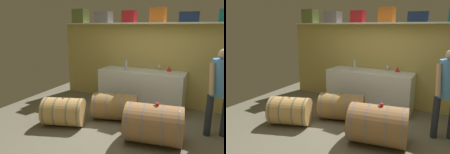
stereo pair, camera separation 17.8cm
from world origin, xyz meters
TOP-DOWN VIEW (x-y plane):
  - ground_plane at (0.00, 0.51)m, footprint 6.49×7.25m
  - back_wall_panel at (0.00, 2.03)m, footprint 5.29×0.10m
  - high_shelf_board at (0.00, 1.88)m, footprint 4.86×0.40m
  - toolcase_olive at (-2.10, 1.88)m, footprint 0.38×0.31m
  - toolcase_grey at (-1.40, 1.88)m, footprint 0.41×0.31m
  - toolcase_red at (-0.70, 1.88)m, footprint 0.32×0.24m
  - toolcase_orange at (-0.00, 1.88)m, footprint 0.35×0.26m
  - toolcase_navy at (0.67, 1.88)m, footprint 0.42×0.26m
  - work_cabinet at (-0.26, 1.63)m, footprint 1.99×0.68m
  - wine_bottle_clear at (-0.62, 1.55)m, footprint 0.07×0.07m
  - wine_glass at (0.08, 1.89)m, footprint 0.07×0.07m
  - red_funnel at (0.32, 1.86)m, footprint 0.11×0.11m
  - wine_barrel_near at (0.45, 0.14)m, footprint 1.03×0.80m
  - wine_barrel_far at (-1.31, 0.02)m, footprint 0.92×0.77m
  - wine_barrel_flank at (-0.52, 0.70)m, footprint 1.03×0.78m
  - tasting_cup at (0.49, 0.14)m, footprint 0.06×0.06m
  - winemaker_pouring at (1.39, 0.85)m, footprint 0.50×0.41m

SIDE VIEW (x-z plane):
  - ground_plane at x=0.00m, z-range -0.02..0.00m
  - wine_barrel_far at x=-1.31m, z-range 0.00..0.56m
  - wine_barrel_flank at x=-0.52m, z-range 0.00..0.56m
  - wine_barrel_near at x=0.45m, z-range 0.00..0.67m
  - work_cabinet at x=-0.26m, z-range 0.00..0.89m
  - tasting_cup at x=0.49m, z-range 0.67..0.71m
  - red_funnel at x=0.32m, z-range 0.89..1.01m
  - winemaker_pouring at x=1.39m, z-range 0.18..1.73m
  - wine_glass at x=0.08m, z-range 0.91..1.04m
  - back_wall_panel at x=0.00m, z-range 0.00..1.96m
  - wine_bottle_clear at x=-0.62m, z-range 0.88..1.15m
  - high_shelf_board at x=0.00m, z-range 1.96..2.00m
  - toolcase_navy at x=0.67m, z-range 2.00..2.21m
  - toolcase_grey at x=-1.40m, z-range 2.00..2.27m
  - toolcase_red at x=-0.70m, z-range 2.00..2.28m
  - toolcase_orange at x=0.00m, z-range 2.00..2.33m
  - toolcase_olive at x=-2.10m, z-range 2.00..2.35m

